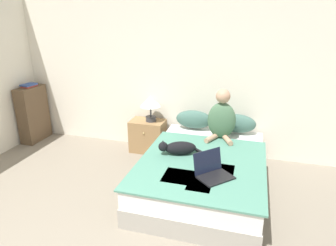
{
  "coord_description": "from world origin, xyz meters",
  "views": [
    {
      "loc": [
        1.24,
        -1.03,
        2.09
      ],
      "look_at": [
        0.25,
        2.37,
        0.8
      ],
      "focal_mm": 32.0,
      "sensor_mm": 36.0,
      "label": 1
    }
  ],
  "objects_px": {
    "pillow_far": "(237,123)",
    "bookshelf": "(33,114)",
    "person_sitting": "(222,118)",
    "nightstand": "(148,136)",
    "bed": "(204,172)",
    "laptop_open": "(213,172)",
    "cat_tabby": "(178,148)",
    "table_lamp": "(151,103)",
    "book_stack_top": "(29,85)",
    "pillow_near": "(194,119)"
  },
  "relations": [
    {
      "from": "pillow_far",
      "to": "bookshelf",
      "type": "bearing_deg",
      "value": -177.48
    },
    {
      "from": "person_sitting",
      "to": "nightstand",
      "type": "distance_m",
      "value": 1.29
    },
    {
      "from": "bed",
      "to": "bookshelf",
      "type": "height_order",
      "value": "bookshelf"
    },
    {
      "from": "bed",
      "to": "laptop_open",
      "type": "xyz_separation_m",
      "value": [
        0.17,
        -0.47,
        0.28
      ]
    },
    {
      "from": "pillow_far",
      "to": "cat_tabby",
      "type": "bearing_deg",
      "value": -123.77
    },
    {
      "from": "cat_tabby",
      "to": "bookshelf",
      "type": "distance_m",
      "value": 2.91
    },
    {
      "from": "cat_tabby",
      "to": "table_lamp",
      "type": "relative_size",
      "value": 1.46
    },
    {
      "from": "table_lamp",
      "to": "nightstand",
      "type": "bearing_deg",
      "value": -179.88
    },
    {
      "from": "bed",
      "to": "table_lamp",
      "type": "relative_size",
      "value": 5.05
    },
    {
      "from": "pillow_far",
      "to": "bookshelf",
      "type": "height_order",
      "value": "bookshelf"
    },
    {
      "from": "pillow_far",
      "to": "laptop_open",
      "type": "xyz_separation_m",
      "value": [
        -0.15,
        -1.37,
        -0.08
      ]
    },
    {
      "from": "cat_tabby",
      "to": "book_stack_top",
      "type": "height_order",
      "value": "book_stack_top"
    },
    {
      "from": "pillow_near",
      "to": "book_stack_top",
      "type": "height_order",
      "value": "book_stack_top"
    },
    {
      "from": "nightstand",
      "to": "person_sitting",
      "type": "bearing_deg",
      "value": -11.05
    },
    {
      "from": "nightstand",
      "to": "laptop_open",
      "type": "bearing_deg",
      "value": -47.43
    },
    {
      "from": "person_sitting",
      "to": "nightstand",
      "type": "xyz_separation_m",
      "value": [
        -1.18,
        0.23,
        -0.49
      ]
    },
    {
      "from": "pillow_near",
      "to": "person_sitting",
      "type": "distance_m",
      "value": 0.54
    },
    {
      "from": "laptop_open",
      "to": "nightstand",
      "type": "relative_size",
      "value": 0.87
    },
    {
      "from": "person_sitting",
      "to": "book_stack_top",
      "type": "height_order",
      "value": "person_sitting"
    },
    {
      "from": "nightstand",
      "to": "table_lamp",
      "type": "xyz_separation_m",
      "value": [
        0.06,
        0.0,
        0.55
      ]
    },
    {
      "from": "pillow_near",
      "to": "bookshelf",
      "type": "distance_m",
      "value": 2.8
    },
    {
      "from": "pillow_near",
      "to": "bookshelf",
      "type": "height_order",
      "value": "bookshelf"
    },
    {
      "from": "cat_tabby",
      "to": "table_lamp",
      "type": "xyz_separation_m",
      "value": [
        -0.68,
        0.91,
        0.27
      ]
    },
    {
      "from": "cat_tabby",
      "to": "laptop_open",
      "type": "height_order",
      "value": "laptop_open"
    },
    {
      "from": "table_lamp",
      "to": "book_stack_top",
      "type": "xyz_separation_m",
      "value": [
        -2.11,
        -0.11,
        0.17
      ]
    },
    {
      "from": "nightstand",
      "to": "book_stack_top",
      "type": "bearing_deg",
      "value": -177.01
    },
    {
      "from": "nightstand",
      "to": "table_lamp",
      "type": "height_order",
      "value": "table_lamp"
    },
    {
      "from": "table_lamp",
      "to": "pillow_near",
      "type": "bearing_deg",
      "value": 3.73
    },
    {
      "from": "cat_tabby",
      "to": "book_stack_top",
      "type": "bearing_deg",
      "value": -36.94
    },
    {
      "from": "person_sitting",
      "to": "book_stack_top",
      "type": "distance_m",
      "value": 3.24
    },
    {
      "from": "pillow_near",
      "to": "laptop_open",
      "type": "distance_m",
      "value": 1.46
    },
    {
      "from": "bed",
      "to": "cat_tabby",
      "type": "height_order",
      "value": "cat_tabby"
    },
    {
      "from": "pillow_near",
      "to": "pillow_far",
      "type": "relative_size",
      "value": 1.0
    },
    {
      "from": "bed",
      "to": "cat_tabby",
      "type": "distance_m",
      "value": 0.45
    },
    {
      "from": "pillow_far",
      "to": "nightstand",
      "type": "xyz_separation_m",
      "value": [
        -1.37,
        -0.04,
        -0.34
      ]
    },
    {
      "from": "bed",
      "to": "laptop_open",
      "type": "distance_m",
      "value": 0.58
    },
    {
      "from": "nightstand",
      "to": "table_lamp",
      "type": "relative_size",
      "value": 1.31
    },
    {
      "from": "cat_tabby",
      "to": "bookshelf",
      "type": "relative_size",
      "value": 0.63
    },
    {
      "from": "pillow_near",
      "to": "pillow_far",
      "type": "distance_m",
      "value": 0.64
    },
    {
      "from": "pillow_far",
      "to": "table_lamp",
      "type": "bearing_deg",
      "value": -178.08
    },
    {
      "from": "pillow_far",
      "to": "person_sitting",
      "type": "height_order",
      "value": "person_sitting"
    },
    {
      "from": "laptop_open",
      "to": "book_stack_top",
      "type": "xyz_separation_m",
      "value": [
        -3.27,
        1.22,
        0.47
      ]
    },
    {
      "from": "bed",
      "to": "laptop_open",
      "type": "bearing_deg",
      "value": -70.43
    },
    {
      "from": "laptop_open",
      "to": "nightstand",
      "type": "xyz_separation_m",
      "value": [
        -1.22,
        1.33,
        -0.25
      ]
    },
    {
      "from": "table_lamp",
      "to": "book_stack_top",
      "type": "distance_m",
      "value": 2.12
    },
    {
      "from": "nightstand",
      "to": "cat_tabby",
      "type": "bearing_deg",
      "value": -51.13
    },
    {
      "from": "bed",
      "to": "pillow_near",
      "type": "height_order",
      "value": "pillow_near"
    },
    {
      "from": "bed",
      "to": "bookshelf",
      "type": "xyz_separation_m",
      "value": [
        -3.11,
        0.75,
        0.25
      ]
    },
    {
      "from": "bed",
      "to": "book_stack_top",
      "type": "xyz_separation_m",
      "value": [
        -3.11,
        0.75,
        0.75
      ]
    },
    {
      "from": "cat_tabby",
      "to": "book_stack_top",
      "type": "distance_m",
      "value": 2.93
    }
  ]
}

